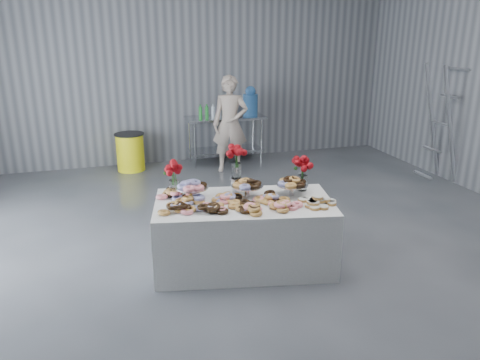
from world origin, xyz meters
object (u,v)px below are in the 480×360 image
Objects in this scene: water_jug at (250,102)px; stepladder at (441,123)px; display_table at (244,233)px; person at (230,124)px; trash_barrel at (130,152)px; prep_table at (225,131)px.

water_jug is 0.28× the size of stepladder.
display_table is 1.10× the size of person.
person reaches higher than water_jug.
trash_barrel is 0.34× the size of stepladder.
stepladder is at bearing 25.31° from display_table.
water_jug reaches higher than display_table.
person is at bearing -96.19° from prep_table.
person is (-0.56, -0.56, -0.29)m from water_jug.
prep_table is 2.71× the size of water_jug.
stepladder is at bearing -4.75° from person.
person is at bearing -17.80° from trash_barrel.
prep_table is 0.73m from water_jug.
stepladder is at bearing -23.22° from trash_barrel.
person is at bearing 76.64° from display_table.
trash_barrel is (-1.74, 0.56, -0.52)m from person.
water_jug is 2.44m from trash_barrel.
display_table reaches higher than trash_barrel.
stepladder reaches higher than prep_table.
water_jug is at bearing 0.00° from trash_barrel.
stepladder is (4.95, -2.12, 0.65)m from trash_barrel.
stepladder is (4.03, 1.90, 0.62)m from display_table.
stepladder is (2.64, -2.12, -0.15)m from water_jug.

